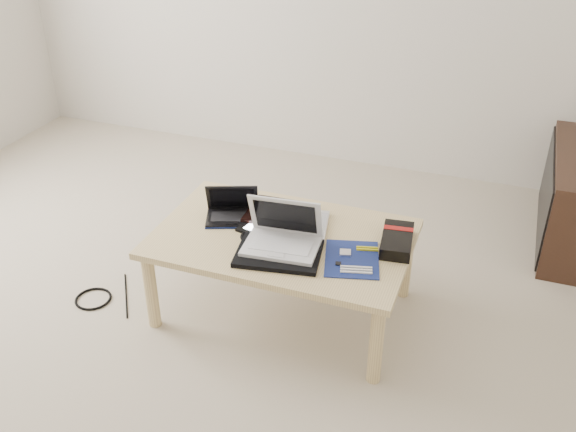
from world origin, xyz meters
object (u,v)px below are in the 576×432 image
(gpu_box, at_px, (397,240))
(white_laptop, at_px, (283,236))
(netbook, at_px, (232,211))
(coffee_table, at_px, (283,245))

(gpu_box, bearing_deg, white_laptop, -157.38)
(white_laptop, bearing_deg, gpu_box, 22.62)
(netbook, distance_m, gpu_box, 0.75)
(coffee_table, distance_m, netbook, 0.29)
(netbook, height_order, gpu_box, netbook)
(netbook, xyz_separation_m, white_laptop, (0.30, -0.16, 0.03))
(white_laptop, bearing_deg, coffee_table, 111.07)
(coffee_table, relative_size, netbook, 3.96)
(netbook, height_order, white_laptop, white_laptop)
(white_laptop, xyz_separation_m, gpu_box, (0.44, 0.18, -0.04))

